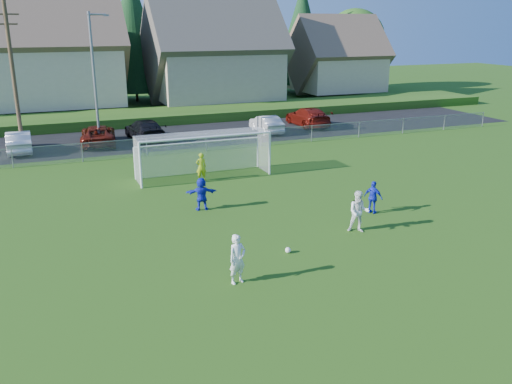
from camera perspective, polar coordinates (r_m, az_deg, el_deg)
ground at (r=17.08m, az=10.31°, el=-12.04°), size 160.00×160.00×0.00m
asphalt_lot at (r=41.61m, az=-10.13°, el=5.66°), size 60.00×60.00×0.00m
grass_embankment at (r=48.79m, az=-12.04°, el=7.73°), size 70.00×6.00×0.80m
soccer_ball at (r=20.56m, az=3.38°, el=-6.13°), size 0.22×0.22×0.22m
player_white_a at (r=18.01m, az=-1.97°, el=-7.07°), size 0.71×0.56×1.71m
player_white_b at (r=22.66m, az=10.76°, el=-2.05°), size 1.07×0.99×1.76m
player_blue_a at (r=25.05m, az=12.24°, el=-0.56°), size 0.78×0.94×1.50m
player_blue_b at (r=25.05m, az=-5.75°, el=-0.19°), size 1.49×0.70×1.54m
goalkeeper at (r=29.71m, az=-5.79°, el=2.65°), size 0.58×0.38×1.56m
car_b at (r=39.46m, az=-23.69°, el=4.87°), size 1.65×4.41×1.44m
car_c at (r=40.05m, az=-16.28°, el=5.77°), size 2.86×5.21×1.38m
car_d at (r=40.87m, az=-11.61°, el=6.43°), size 2.46×5.31×1.50m
car_f at (r=42.80m, az=1.10°, el=7.17°), size 1.53×4.17×1.37m
car_g at (r=45.77m, az=5.47°, el=7.89°), size 2.31×5.40×1.55m
soccer_goal at (r=30.39m, az=-5.70°, el=4.64°), size 7.42×1.90×2.50m
chainlink_fence at (r=36.23m, az=-8.33°, el=5.01°), size 52.06×0.06×1.20m
streetlight at (r=38.77m, az=-16.59°, el=11.60°), size 1.38×0.18×9.00m
utility_pole at (r=39.58m, az=-24.20°, el=11.36°), size 1.60×0.26×10.00m
houses_row at (r=55.84m, az=-11.87°, el=16.09°), size 53.90×11.45×13.27m
tree_row at (r=61.88m, az=-13.83°, el=15.67°), size 65.98×12.36×13.80m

